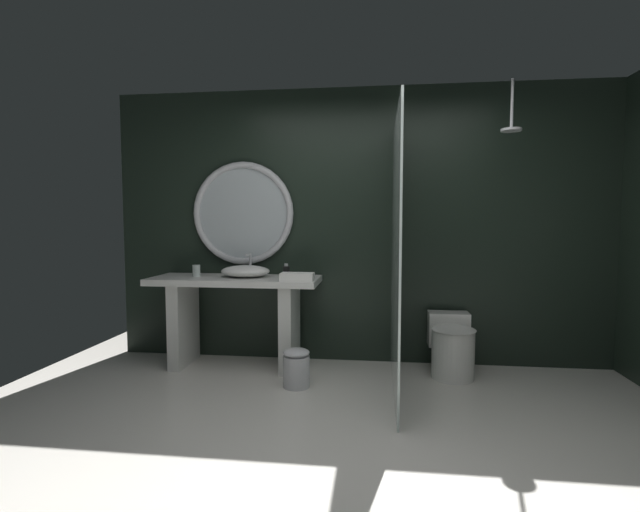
{
  "coord_description": "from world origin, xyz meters",
  "views": [
    {
      "loc": [
        0.16,
        -2.58,
        1.35
      ],
      "look_at": [
        -0.26,
        0.78,
        1.1
      ],
      "focal_mm": 26.06,
      "sensor_mm": 36.0,
      "label": 1
    }
  ],
  "objects_px": {
    "waste_bin": "(296,368)",
    "tumbler_cup": "(196,271)",
    "round_wall_mirror": "(243,213)",
    "soap_dispenser": "(286,272)",
    "folded_hand_towel": "(297,277)",
    "toilet": "(452,346)",
    "vessel_sink": "(245,271)",
    "rain_shower_head": "(511,122)"
  },
  "relations": [
    {
      "from": "waste_bin",
      "to": "tumbler_cup",
      "type": "bearing_deg",
      "value": 154.98
    },
    {
      "from": "round_wall_mirror",
      "to": "waste_bin",
      "type": "bearing_deg",
      "value": -48.74
    },
    {
      "from": "tumbler_cup",
      "to": "soap_dispenser",
      "type": "distance_m",
      "value": 0.85
    },
    {
      "from": "round_wall_mirror",
      "to": "soap_dispenser",
      "type": "bearing_deg",
      "value": -29.25
    },
    {
      "from": "soap_dispenser",
      "to": "waste_bin",
      "type": "height_order",
      "value": "soap_dispenser"
    },
    {
      "from": "waste_bin",
      "to": "folded_hand_towel",
      "type": "distance_m",
      "value": 0.76
    },
    {
      "from": "tumbler_cup",
      "to": "waste_bin",
      "type": "xyz_separation_m",
      "value": [
        1.03,
        -0.48,
        -0.73
      ]
    },
    {
      "from": "soap_dispenser",
      "to": "folded_hand_towel",
      "type": "height_order",
      "value": "soap_dispenser"
    },
    {
      "from": "toilet",
      "to": "folded_hand_towel",
      "type": "bearing_deg",
      "value": -172.7
    },
    {
      "from": "vessel_sink",
      "to": "waste_bin",
      "type": "relative_size",
      "value": 1.41
    },
    {
      "from": "rain_shower_head",
      "to": "folded_hand_towel",
      "type": "relative_size",
      "value": 1.46
    },
    {
      "from": "soap_dispenser",
      "to": "round_wall_mirror",
      "type": "height_order",
      "value": "round_wall_mirror"
    },
    {
      "from": "vessel_sink",
      "to": "folded_hand_towel",
      "type": "relative_size",
      "value": 1.56
    },
    {
      "from": "tumbler_cup",
      "to": "folded_hand_towel",
      "type": "relative_size",
      "value": 0.38
    },
    {
      "from": "soap_dispenser",
      "to": "rain_shower_head",
      "type": "height_order",
      "value": "rain_shower_head"
    },
    {
      "from": "toilet",
      "to": "round_wall_mirror",
      "type": "bearing_deg",
      "value": 171.53
    },
    {
      "from": "tumbler_cup",
      "to": "soap_dispenser",
      "type": "xyz_separation_m",
      "value": [
        0.85,
        -0.0,
        0.0
      ]
    },
    {
      "from": "round_wall_mirror",
      "to": "folded_hand_towel",
      "type": "relative_size",
      "value": 3.47
    },
    {
      "from": "tumbler_cup",
      "to": "round_wall_mirror",
      "type": "distance_m",
      "value": 0.71
    },
    {
      "from": "round_wall_mirror",
      "to": "vessel_sink",
      "type": "bearing_deg",
      "value": -70.04
    },
    {
      "from": "round_wall_mirror",
      "to": "toilet",
      "type": "height_order",
      "value": "round_wall_mirror"
    },
    {
      "from": "soap_dispenser",
      "to": "folded_hand_towel",
      "type": "distance_m",
      "value": 0.24
    },
    {
      "from": "waste_bin",
      "to": "folded_hand_towel",
      "type": "bearing_deg",
      "value": 97.88
    },
    {
      "from": "soap_dispenser",
      "to": "round_wall_mirror",
      "type": "bearing_deg",
      "value": 150.75
    },
    {
      "from": "vessel_sink",
      "to": "round_wall_mirror",
      "type": "xyz_separation_m",
      "value": [
        -0.09,
        0.25,
        0.53
      ]
    },
    {
      "from": "rain_shower_head",
      "to": "soap_dispenser",
      "type": "bearing_deg",
      "value": 176.41
    },
    {
      "from": "tumbler_cup",
      "to": "vessel_sink",
      "type": "bearing_deg",
      "value": 1.66
    },
    {
      "from": "tumbler_cup",
      "to": "folded_hand_towel",
      "type": "bearing_deg",
      "value": -11.35
    },
    {
      "from": "soap_dispenser",
      "to": "round_wall_mirror",
      "type": "relative_size",
      "value": 0.13
    },
    {
      "from": "tumbler_cup",
      "to": "folded_hand_towel",
      "type": "xyz_separation_m",
      "value": [
        0.99,
        -0.2,
        -0.02
      ]
    },
    {
      "from": "waste_bin",
      "to": "folded_hand_towel",
      "type": "xyz_separation_m",
      "value": [
        -0.04,
        0.28,
        0.71
      ]
    },
    {
      "from": "vessel_sink",
      "to": "tumbler_cup",
      "type": "distance_m",
      "value": 0.47
    },
    {
      "from": "round_wall_mirror",
      "to": "waste_bin",
      "type": "xyz_separation_m",
      "value": [
        0.65,
        -0.74,
        -1.26
      ]
    },
    {
      "from": "vessel_sink",
      "to": "folded_hand_towel",
      "type": "bearing_deg",
      "value": -22.11
    },
    {
      "from": "toilet",
      "to": "waste_bin",
      "type": "height_order",
      "value": "toilet"
    },
    {
      "from": "round_wall_mirror",
      "to": "waste_bin",
      "type": "relative_size",
      "value": 3.14
    },
    {
      "from": "folded_hand_towel",
      "to": "round_wall_mirror",
      "type": "bearing_deg",
      "value": 143.02
    },
    {
      "from": "waste_bin",
      "to": "folded_hand_towel",
      "type": "relative_size",
      "value": 1.11
    },
    {
      "from": "toilet",
      "to": "folded_hand_towel",
      "type": "xyz_separation_m",
      "value": [
        -1.34,
        -0.17,
        0.61
      ]
    },
    {
      "from": "toilet",
      "to": "folded_hand_towel",
      "type": "distance_m",
      "value": 1.48
    },
    {
      "from": "soap_dispenser",
      "to": "waste_bin",
      "type": "bearing_deg",
      "value": -69.76
    },
    {
      "from": "rain_shower_head",
      "to": "toilet",
      "type": "bearing_deg",
      "value": 167.23
    }
  ]
}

